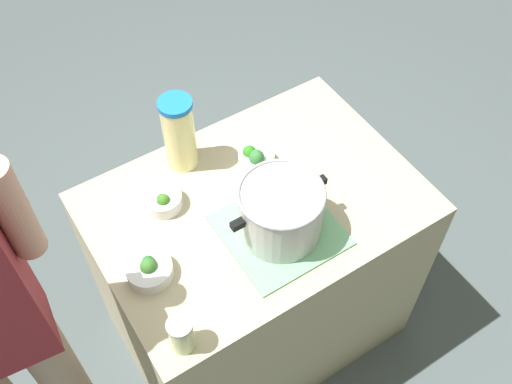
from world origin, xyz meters
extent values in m
plane|color=#4B5657|center=(0.00, 0.00, 0.00)|extent=(8.00, 8.00, 0.00)
cube|color=#B5AB88|center=(0.00, 0.00, 0.44)|extent=(1.06, 0.75, 0.89)
cube|color=#76BB85|center=(0.00, 0.14, 0.89)|extent=(0.34, 0.34, 0.01)
cylinder|color=#B7B7BC|center=(0.00, 0.14, 0.99)|extent=(0.26, 0.26, 0.18)
torus|color=#99999E|center=(0.00, 0.14, 1.08)|extent=(0.26, 0.26, 0.01)
cube|color=black|center=(-0.14, 0.14, 1.04)|extent=(0.04, 0.02, 0.02)
cube|color=black|center=(0.15, 0.14, 1.04)|extent=(0.04, 0.02, 0.02)
cylinder|color=#F9EA99|center=(0.12, -0.28, 1.02)|extent=(0.11, 0.11, 0.26)
cylinder|color=blue|center=(0.12, -0.28, 1.16)|extent=(0.11, 0.11, 0.02)
ellipsoid|color=yellow|center=(0.13, -0.28, 1.02)|extent=(0.04, 0.04, 0.01)
cylinder|color=beige|center=(0.44, 0.31, 0.94)|extent=(0.07, 0.07, 0.11)
cylinder|color=#B2AD99|center=(0.44, 0.31, 1.00)|extent=(0.07, 0.07, 0.01)
cylinder|color=silver|center=(0.26, -0.15, 0.91)|extent=(0.13, 0.13, 0.05)
ellipsoid|color=#237A29|center=(0.26, -0.14, 0.93)|extent=(0.04, 0.04, 0.04)
ellipsoid|color=#2D6E35|center=(0.27, -0.13, 0.93)|extent=(0.04, 0.04, 0.04)
ellipsoid|color=#3C7721|center=(0.26, -0.13, 0.93)|extent=(0.04, 0.04, 0.05)
cylinder|color=silver|center=(0.41, 0.06, 0.91)|extent=(0.14, 0.14, 0.05)
ellipsoid|color=#26692C|center=(0.41, 0.05, 0.94)|extent=(0.04, 0.04, 0.05)
ellipsoid|color=#38722B|center=(0.41, 0.06, 0.93)|extent=(0.05, 0.05, 0.06)
cylinder|color=silver|center=(-0.09, -0.13, 0.91)|extent=(0.12, 0.12, 0.05)
ellipsoid|color=#327434|center=(-0.08, -0.12, 0.94)|extent=(0.05, 0.05, 0.06)
ellipsoid|color=#2C7D1F|center=(-0.07, -0.16, 0.93)|extent=(0.05, 0.05, 0.05)
cylinder|color=tan|center=(0.78, 0.02, 0.43)|extent=(0.14, 0.14, 0.87)
cylinder|color=tan|center=(0.67, 0.02, 1.36)|extent=(0.08, 0.08, 0.30)
camera|label=1|loc=(0.64, 1.00, 2.47)|focal=42.62mm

